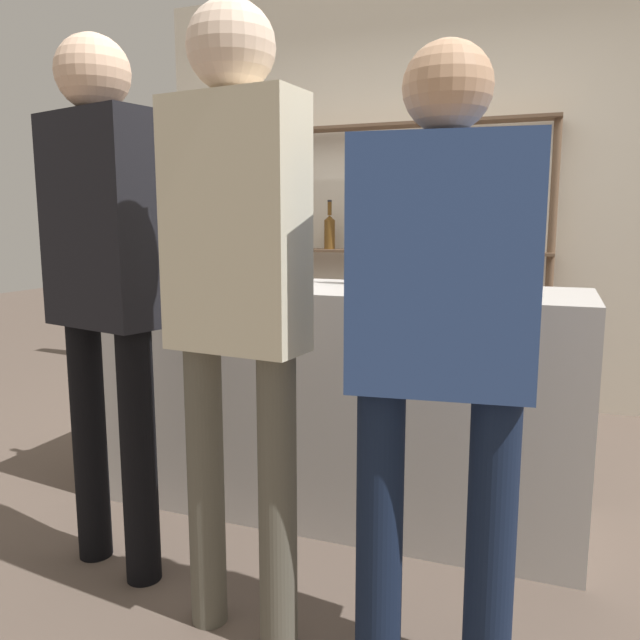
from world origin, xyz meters
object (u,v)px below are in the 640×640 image
at_px(wine_glass, 529,264).
at_px(ice_bucket, 212,260).
at_px(counter_bottle_0, 125,248).
at_px(counter_bottle_1, 355,253).
at_px(customer_right, 440,327).
at_px(customer_center, 236,273).
at_px(cork_jar, 287,269).
at_px(counter_bottle_2, 432,262).
at_px(server_behind_counter, 392,275).
at_px(customer_left, 103,264).

bearing_deg(wine_glass, ice_bucket, 178.42).
bearing_deg(ice_bucket, counter_bottle_0, -165.66).
relative_size(counter_bottle_1, customer_right, 0.20).
bearing_deg(counter_bottle_0, customer_center, -38.91).
bearing_deg(cork_jar, counter_bottle_2, -10.48).
bearing_deg(wine_glass, server_behind_counter, 131.67).
bearing_deg(customer_right, counter_bottle_2, 5.62).
distance_m(wine_glass, customer_left, 1.49).
relative_size(wine_glass, customer_right, 0.09).
relative_size(counter_bottle_1, customer_left, 0.18).
distance_m(counter_bottle_0, customer_center, 1.27).
height_order(cork_jar, customer_right, customer_right).
xyz_separation_m(counter_bottle_2, wine_glass, (0.33, 0.13, -0.01)).
height_order(customer_left, server_behind_counter, customer_left).
xyz_separation_m(wine_glass, ice_bucket, (-1.33, 0.04, -0.02)).
relative_size(counter_bottle_0, counter_bottle_2, 1.22).
xyz_separation_m(customer_center, customer_left, (-0.58, 0.17, -0.00)).
relative_size(wine_glass, ice_bucket, 0.79).
relative_size(wine_glass, customer_center, 0.09).
bearing_deg(wine_glass, counter_bottle_0, -177.95).
height_order(cork_jar, customer_left, customer_left).
distance_m(counter_bottle_0, counter_bottle_2, 1.39).
xyz_separation_m(counter_bottle_1, counter_bottle_2, (0.39, -0.31, -0.01)).
height_order(wine_glass, customer_center, customer_center).
relative_size(counter_bottle_0, customer_right, 0.23).
relative_size(server_behind_counter, customer_right, 0.97).
height_order(wine_glass, server_behind_counter, server_behind_counter).
bearing_deg(counter_bottle_0, customer_right, -26.44).
xyz_separation_m(counter_bottle_0, customer_left, (0.40, -0.63, -0.02)).
bearing_deg(server_behind_counter, cork_jar, -0.02).
height_order(ice_bucket, customer_center, customer_center).
bearing_deg(server_behind_counter, customer_left, -5.93).
xyz_separation_m(counter_bottle_0, cork_jar, (0.77, 0.04, -0.08)).
distance_m(customer_center, server_behind_counter, 1.66).
relative_size(customer_center, customer_left, 0.99).
bearing_deg(counter_bottle_2, customer_left, -150.58).
bearing_deg(customer_right, counter_bottle_1, 21.31).
bearing_deg(counter_bottle_0, wine_glass, 2.05).
bearing_deg(ice_bucket, server_behind_counter, 50.25).
xyz_separation_m(ice_bucket, customer_left, (0.02, -0.73, 0.03)).
height_order(counter_bottle_0, counter_bottle_2, counter_bottle_0).
bearing_deg(ice_bucket, counter_bottle_2, -9.70).
bearing_deg(ice_bucket, counter_bottle_1, 12.44).
bearing_deg(customer_left, cork_jar, -14.57).
distance_m(counter_bottle_0, customer_left, 0.75).
height_order(ice_bucket, customer_left, customer_left).
xyz_separation_m(counter_bottle_1, customer_left, (-0.60, -0.87, -0.01)).
bearing_deg(server_behind_counter, customer_right, 34.64).
distance_m(counter_bottle_0, server_behind_counter, 1.33).
bearing_deg(customer_center, customer_left, 80.77).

